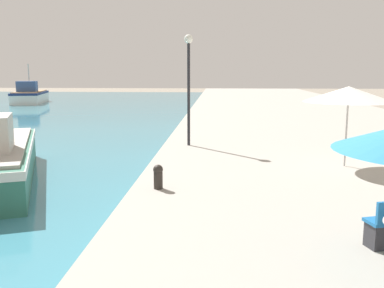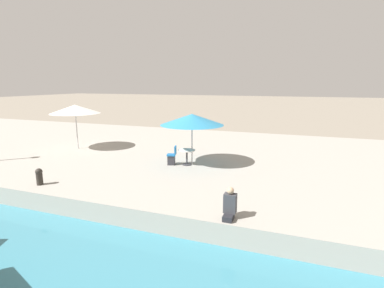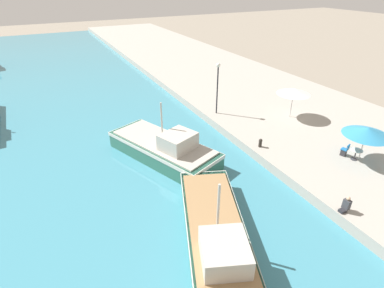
# 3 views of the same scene
# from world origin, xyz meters

# --- Properties ---
(quay_promenade) EXTENTS (16.00, 90.00, 0.73)m
(quay_promenade) POSITION_xyz_m (8.00, 37.00, 0.36)
(quay_promenade) COLOR #A39E93
(quay_promenade) RESTS_ON ground_plane
(fishing_boat_near) EXTENTS (6.24, 10.30, 3.88)m
(fishing_boat_near) POSITION_xyz_m (-6.68, 10.08, 0.81)
(fishing_boat_near) COLOR #33705B
(fishing_boat_near) RESTS_ON water_basin
(fishing_boat_mid) EXTENTS (6.24, 9.24, 4.29)m
(fishing_boat_mid) POSITION_xyz_m (-5.67, 19.07, 0.89)
(fishing_boat_mid) COLOR #33705B
(fishing_boat_mid) RESTS_ON water_basin
(cafe_umbrella_pink) EXTENTS (3.01, 3.01, 2.44)m
(cafe_umbrella_pink) POSITION_xyz_m (5.58, 11.84, 2.90)
(cafe_umbrella_pink) COLOR #B7B7B7
(cafe_umbrella_pink) RESTS_ON quay_promenade
(cafe_umbrella_white) EXTENTS (2.86, 2.86, 2.61)m
(cafe_umbrella_white) POSITION_xyz_m (6.51, 19.47, 3.09)
(cafe_umbrella_white) COLOR #B7B7B7
(cafe_umbrella_white) RESTS_ON quay_promenade
(cafe_table) EXTENTS (0.80, 0.80, 0.74)m
(cafe_table) POSITION_xyz_m (5.39, 12.04, 1.26)
(cafe_table) COLOR #333338
(cafe_table) RESTS_ON quay_promenade
(cafe_chair_left) EXTENTS (0.51, 0.53, 0.91)m
(cafe_chair_left) POSITION_xyz_m (5.19, 12.73, 1.05)
(cafe_chair_left) COLOR #2D2D33
(cafe_chair_left) RESTS_ON quay_promenade
(person_at_quay) EXTENTS (0.51, 0.36, 0.93)m
(person_at_quay) POSITION_xyz_m (0.43, 8.78, 1.13)
(person_at_quay) COLOR #232328
(person_at_quay) RESTS_ON quay_promenade
(mooring_bollard) EXTENTS (0.26, 0.26, 0.65)m
(mooring_bollard) POSITION_xyz_m (0.75, 16.34, 1.07)
(mooring_bollard) COLOR #2D2823
(mooring_bollard) RESTS_ON quay_promenade
(lamppost) EXTENTS (0.36, 0.36, 4.56)m
(lamppost) POSITION_xyz_m (1.09, 23.12, 3.82)
(lamppost) COLOR #232328
(lamppost) RESTS_ON quay_promenade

